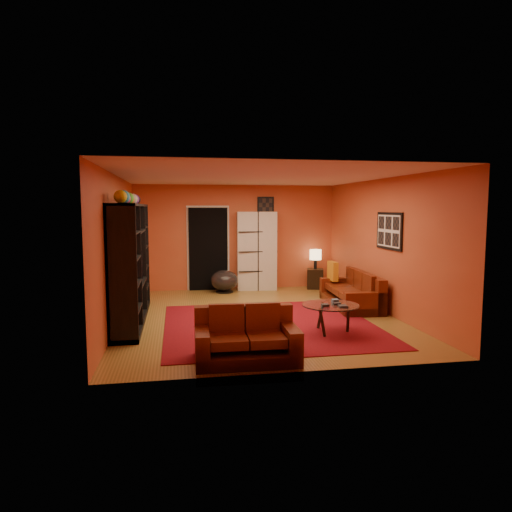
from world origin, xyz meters
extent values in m
plane|color=brown|center=(0.00, 0.00, 0.00)|extent=(6.00, 6.00, 0.00)
plane|color=white|center=(0.00, 0.00, 2.60)|extent=(6.00, 6.00, 0.00)
plane|color=#BA4A28|center=(0.00, 3.00, 1.30)|extent=(6.00, 0.00, 6.00)
plane|color=#BA4A28|center=(0.00, -3.00, 1.30)|extent=(6.00, 0.00, 6.00)
plane|color=#BA4A28|center=(-2.50, 0.00, 1.30)|extent=(0.00, 6.00, 6.00)
plane|color=#BA4A28|center=(2.50, 0.00, 1.30)|extent=(0.00, 6.00, 6.00)
cube|color=#5D0A13|center=(0.10, -0.70, 0.01)|extent=(3.60, 3.60, 0.01)
cube|color=black|center=(-0.70, 2.96, 1.02)|extent=(0.95, 0.10, 2.04)
cube|color=black|center=(2.48, -0.30, 1.60)|extent=(0.03, 1.00, 0.70)
cube|color=black|center=(0.75, 2.98, 2.05)|extent=(0.42, 0.03, 0.52)
cube|color=black|center=(-2.27, 0.00, 1.05)|extent=(0.45, 3.00, 2.10)
imported|color=black|center=(-2.23, -0.04, 0.98)|extent=(0.90, 0.12, 0.52)
cube|color=#4D170A|center=(2.05, 0.50, 0.16)|extent=(0.92, 2.01, 0.32)
cube|color=#4D170A|center=(2.36, 0.48, 0.42)|extent=(0.30, 1.97, 0.85)
cube|color=#4D170A|center=(1.99, -0.39, 0.31)|extent=(0.81, 0.23, 0.62)
cube|color=#4D170A|center=(2.11, 1.39, 0.31)|extent=(0.81, 0.23, 0.62)
cube|color=#4D170A|center=(1.98, -0.03, 0.47)|extent=(0.61, 0.55, 0.12)
cube|color=#4D170A|center=(2.01, 0.50, 0.47)|extent=(0.61, 0.55, 0.12)
cube|color=#4D170A|center=(2.04, 1.03, 0.47)|extent=(0.61, 0.55, 0.12)
cube|color=#4D170A|center=(-0.58, -2.50, 0.16)|extent=(1.38, 0.85, 0.32)
cube|color=#4D170A|center=(-0.57, -2.18, 0.42)|extent=(1.36, 0.21, 0.85)
cube|color=#4D170A|center=(0.01, -2.51, 0.31)|extent=(0.20, 0.82, 0.62)
cube|color=#4D170A|center=(-1.17, -2.49, 0.31)|extent=(0.20, 0.82, 0.62)
cube|color=#4D170A|center=(-0.33, -2.55, 0.47)|extent=(0.49, 0.60, 0.12)
cube|color=#4D170A|center=(-0.83, -2.53, 0.47)|extent=(0.49, 0.60, 0.12)
cube|color=orange|center=(1.95, 1.31, 0.63)|extent=(0.12, 0.42, 0.42)
cylinder|color=silver|center=(0.97, -1.36, 0.46)|extent=(0.92, 0.92, 0.02)
cylinder|color=black|center=(1.25, -1.44, 0.23)|extent=(0.05, 0.05, 0.44)
cylinder|color=black|center=(0.90, -1.09, 0.23)|extent=(0.05, 0.05, 0.44)
cylinder|color=black|center=(0.77, -1.57, 0.23)|extent=(0.05, 0.05, 0.44)
cube|color=beige|center=(0.49, 2.80, 0.97)|extent=(1.00, 0.51, 1.94)
cylinder|color=black|center=(-0.35, 2.50, 0.02)|extent=(0.44, 0.44, 0.03)
cylinder|color=black|center=(-0.35, 2.50, 0.10)|extent=(0.06, 0.06, 0.15)
ellipsoid|color=#423A3A|center=(-0.35, 2.50, 0.30)|extent=(0.66, 0.66, 0.49)
cube|color=black|center=(1.97, 2.67, 0.25)|extent=(0.50, 0.50, 0.50)
cylinder|color=black|center=(1.97, 2.67, 0.62)|extent=(0.08, 0.08, 0.23)
cylinder|color=#FFD78C|center=(1.97, 2.67, 0.86)|extent=(0.29, 0.29, 0.25)
camera|label=1|loc=(-1.47, -8.31, 2.03)|focal=32.00mm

